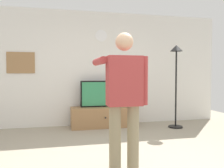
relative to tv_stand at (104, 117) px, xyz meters
name	(u,v)px	position (x,y,z in m)	size (l,w,h in m)	color
back_wall	(94,69)	(-0.18, 0.35, 1.12)	(6.40, 0.10, 2.70)	silver
tv_stand	(104,117)	(0.00, 0.00, 0.00)	(1.48, 0.48, 0.46)	#997047
television	(103,94)	(0.00, 0.05, 0.53)	(1.04, 0.07, 0.60)	black
wall_clock	(101,36)	(0.00, 0.29, 1.90)	(0.28, 0.28, 0.03)	white
framed_picture	(21,63)	(-1.82, 0.30, 1.24)	(0.60, 0.04, 0.47)	#997047
floor_lamp	(176,69)	(1.59, -0.42, 1.11)	(0.32, 0.32, 1.87)	black
person_standing_nearer_lamp	(124,96)	(-0.26, -2.60, 0.73)	(0.58, 0.78, 1.70)	gray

